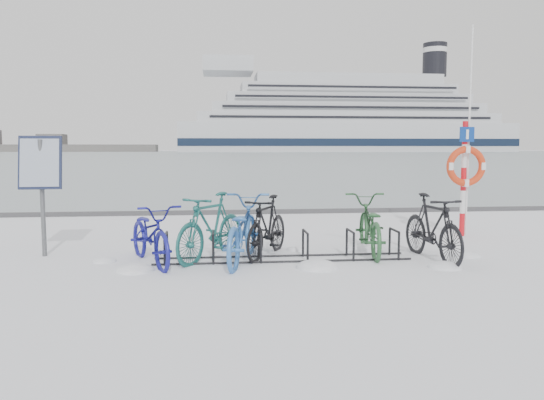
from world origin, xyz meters
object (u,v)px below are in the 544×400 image
(info_board, at_px, (41,170))
(cruise_ferry, at_px, (344,122))
(lifebuoy_station, at_px, (466,167))
(bike_rack, at_px, (283,248))

(info_board, bearing_deg, cruise_ferry, 70.11)
(lifebuoy_station, distance_m, cruise_ferry, 230.27)
(bike_rack, bearing_deg, info_board, 169.99)
(bike_rack, distance_m, info_board, 4.05)
(bike_rack, xyz_separation_m, lifebuoy_station, (3.85, 1.83, 1.21))
(lifebuoy_station, bearing_deg, bike_rack, -154.61)
(lifebuoy_station, bearing_deg, info_board, -171.42)
(info_board, distance_m, lifebuoy_station, 7.74)
(info_board, bearing_deg, bike_rack, -14.95)
(info_board, distance_m, cruise_ferry, 233.25)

